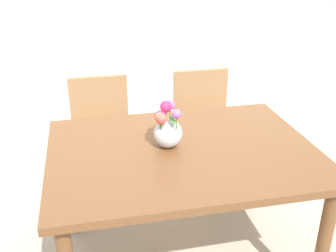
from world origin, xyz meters
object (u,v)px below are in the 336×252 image
dining_table (182,164)px  flower_vase (167,129)px  chair_right (204,122)px  chair_left (102,131)px

dining_table → flower_vase: flower_vase is taller
dining_table → chair_right: size_ratio=1.57×
chair_left → chair_right: bearing=-180.0°
dining_table → chair_right: chair_right is taller
chair_right → chair_left: bearing=0.0°
chair_left → flower_vase: 0.95m
chair_right → flower_vase: (-0.46, -0.82, 0.36)m
dining_table → chair_right: 0.96m
chair_right → flower_vase: flower_vase is taller
flower_vase → dining_table: bearing=-29.8°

